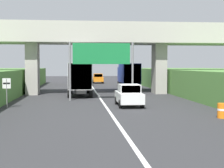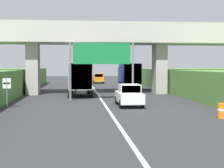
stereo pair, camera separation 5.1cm
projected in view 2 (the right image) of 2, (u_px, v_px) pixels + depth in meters
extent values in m
cube|color=white|center=(102.00, 101.00, 30.27)|extent=(0.20, 97.87, 0.01)
cube|color=#ADA89E|center=(97.00, 39.00, 37.12)|extent=(40.00, 4.80, 1.10)
cube|color=#ADA89E|center=(99.00, 26.00, 34.85)|extent=(40.00, 0.36, 1.10)
cube|color=#ADA89E|center=(96.00, 31.00, 39.27)|extent=(40.00, 0.36, 1.10)
cube|color=#9F9A91|center=(33.00, 69.00, 36.60)|extent=(1.30, 2.20, 5.60)
cube|color=#9F9A91|center=(159.00, 69.00, 38.01)|extent=(1.30, 2.20, 5.60)
cylinder|color=slate|center=(70.00, 71.00, 30.07)|extent=(0.18, 0.18, 5.30)
cylinder|color=slate|center=(133.00, 71.00, 30.64)|extent=(0.18, 0.18, 5.30)
cube|color=#167238|center=(102.00, 54.00, 30.27)|extent=(5.20, 0.12, 1.90)
cube|color=white|center=(102.00, 54.00, 30.26)|extent=(4.89, 0.01, 1.67)
cylinder|color=slate|center=(7.00, 93.00, 24.83)|extent=(0.08, 0.08, 2.20)
cube|color=white|center=(7.00, 83.00, 24.78)|extent=(0.60, 0.03, 0.76)
cube|color=black|center=(7.00, 83.00, 24.76)|extent=(0.50, 0.01, 0.12)
cube|color=black|center=(80.00, 89.00, 35.25)|extent=(1.10, 7.30, 0.36)
cube|color=black|center=(80.00, 77.00, 37.77)|extent=(2.10, 2.10, 2.10)
cube|color=#2D3842|center=(80.00, 74.00, 38.77)|extent=(1.89, 0.06, 0.90)
cube|color=silver|center=(80.00, 76.00, 34.13)|extent=(2.30, 5.20, 2.60)
cube|color=#A8A8A4|center=(80.00, 76.00, 31.57)|extent=(2.21, 0.04, 2.50)
cylinder|color=black|center=(72.00, 89.00, 37.75)|extent=(0.30, 0.96, 0.96)
cylinder|color=black|center=(89.00, 89.00, 37.94)|extent=(0.30, 0.96, 0.96)
cylinder|color=black|center=(69.00, 93.00, 32.69)|extent=(0.30, 0.96, 0.96)
cylinder|color=black|center=(91.00, 93.00, 32.91)|extent=(0.30, 0.96, 0.96)
cylinder|color=black|center=(70.00, 92.00, 34.37)|extent=(0.30, 0.96, 0.96)
cylinder|color=black|center=(91.00, 92.00, 34.59)|extent=(0.30, 0.96, 0.96)
cube|color=black|center=(129.00, 84.00, 46.12)|extent=(1.10, 7.30, 0.36)
cube|color=#233D9E|center=(126.00, 74.00, 48.63)|extent=(2.10, 2.10, 2.10)
cube|color=#2D3842|center=(125.00, 72.00, 49.63)|extent=(1.89, 0.06, 0.90)
cube|color=#233D9E|center=(130.00, 73.00, 44.99)|extent=(2.30, 5.20, 2.60)
cube|color=navy|center=(133.00, 74.00, 42.43)|extent=(2.21, 0.04, 2.50)
cylinder|color=black|center=(119.00, 84.00, 48.61)|extent=(0.30, 0.96, 0.96)
cylinder|color=black|center=(133.00, 84.00, 48.80)|extent=(0.30, 0.96, 0.96)
cylinder|color=black|center=(123.00, 86.00, 43.55)|extent=(0.30, 0.96, 0.96)
cylinder|color=black|center=(140.00, 86.00, 43.77)|extent=(0.30, 0.96, 0.96)
cylinder|color=black|center=(122.00, 85.00, 45.23)|extent=(0.30, 0.96, 0.96)
cylinder|color=black|center=(137.00, 85.00, 45.45)|extent=(0.30, 0.96, 0.96)
cube|color=black|center=(82.00, 81.00, 53.78)|extent=(1.10, 7.30, 0.36)
cube|color=gold|center=(81.00, 73.00, 56.29)|extent=(2.10, 2.10, 2.10)
cube|color=#2D3842|center=(81.00, 71.00, 57.29)|extent=(1.89, 0.06, 0.90)
cube|color=#B7B7B2|center=(82.00, 72.00, 52.65)|extent=(2.30, 5.20, 2.60)
cube|color=gray|center=(82.00, 72.00, 50.09)|extent=(2.21, 0.04, 2.50)
cylinder|color=black|center=(76.00, 82.00, 56.27)|extent=(0.30, 0.96, 0.96)
cylinder|color=black|center=(87.00, 81.00, 56.47)|extent=(0.30, 0.96, 0.96)
cylinder|color=black|center=(75.00, 83.00, 51.22)|extent=(0.30, 0.96, 0.96)
cylinder|color=black|center=(89.00, 83.00, 51.43)|extent=(0.30, 0.96, 0.96)
cylinder|color=black|center=(75.00, 83.00, 52.90)|extent=(0.30, 0.96, 0.96)
cylinder|color=black|center=(88.00, 82.00, 53.11)|extent=(0.30, 0.96, 0.96)
cube|color=silver|center=(129.00, 97.00, 26.13)|extent=(1.76, 4.10, 0.76)
cube|color=silver|center=(129.00, 88.00, 25.94)|extent=(1.56, 1.90, 0.64)
cube|color=#2D3842|center=(131.00, 89.00, 25.02)|extent=(1.44, 0.06, 0.54)
cylinder|color=black|center=(117.00, 100.00, 27.33)|extent=(0.22, 0.64, 0.64)
cylinder|color=black|center=(137.00, 100.00, 27.49)|extent=(0.22, 0.64, 0.64)
cylinder|color=black|center=(121.00, 104.00, 24.80)|extent=(0.22, 0.64, 0.64)
cylinder|color=black|center=(142.00, 104.00, 24.97)|extent=(0.22, 0.64, 0.64)
cube|color=orange|center=(98.00, 79.00, 60.34)|extent=(1.76, 4.10, 0.76)
cube|color=orange|center=(98.00, 75.00, 60.15)|extent=(1.56, 1.90, 0.64)
cube|color=#2D3842|center=(99.00, 76.00, 59.24)|extent=(1.44, 0.06, 0.54)
cylinder|color=black|center=(94.00, 81.00, 61.54)|extent=(0.22, 0.64, 0.64)
cylinder|color=black|center=(102.00, 81.00, 61.70)|extent=(0.22, 0.64, 0.64)
cylinder|color=black|center=(94.00, 82.00, 59.01)|extent=(0.22, 0.64, 0.64)
cylinder|color=black|center=(103.00, 82.00, 59.18)|extent=(0.22, 0.64, 0.64)
cylinder|color=orange|center=(222.00, 111.00, 20.15)|extent=(0.56, 0.56, 0.90)
cylinder|color=white|center=(222.00, 110.00, 20.14)|extent=(0.57, 0.57, 0.12)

